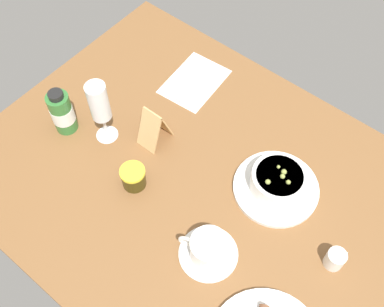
% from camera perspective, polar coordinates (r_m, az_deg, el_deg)
% --- Properties ---
extents(ground_plane, '(1.10, 0.84, 0.03)m').
position_cam_1_polar(ground_plane, '(1.17, 0.62, -3.72)').
color(ground_plane, brown).
extents(porridge_bowl, '(0.21, 0.21, 0.08)m').
position_cam_1_polar(porridge_bowl, '(1.13, 10.40, -3.55)').
color(porridge_bowl, white).
rests_on(porridge_bowl, ground_plane).
extents(cutlery_setting, '(0.15, 0.20, 0.01)m').
position_cam_1_polar(cutlery_setting, '(1.34, 0.18, 8.75)').
color(cutlery_setting, white).
rests_on(cutlery_setting, ground_plane).
extents(coffee_cup, '(0.13, 0.13, 0.07)m').
position_cam_1_polar(coffee_cup, '(1.05, 2.01, -11.57)').
color(coffee_cup, white).
rests_on(coffee_cup, ground_plane).
extents(creamer_jug, '(0.04, 0.05, 0.05)m').
position_cam_1_polar(creamer_jug, '(1.09, 17.14, -12.21)').
color(creamer_jug, white).
rests_on(creamer_jug, ground_plane).
extents(wine_glass, '(0.06, 0.06, 0.19)m').
position_cam_1_polar(wine_glass, '(1.15, -11.28, 5.91)').
color(wine_glass, white).
rests_on(wine_glass, ground_plane).
extents(jam_jar, '(0.06, 0.06, 0.06)m').
position_cam_1_polar(jam_jar, '(1.13, -7.18, -2.89)').
color(jam_jar, '#382E0C').
rests_on(jam_jar, ground_plane).
extents(sauce_bottle_green, '(0.06, 0.06, 0.14)m').
position_cam_1_polar(sauce_bottle_green, '(1.24, -15.60, 4.89)').
color(sauce_bottle_green, '#337233').
rests_on(sauce_bottle_green, ground_plane).
extents(menu_card, '(0.06, 0.08, 0.11)m').
position_cam_1_polar(menu_card, '(1.18, -4.65, 3.36)').
color(menu_card, tan).
rests_on(menu_card, ground_plane).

